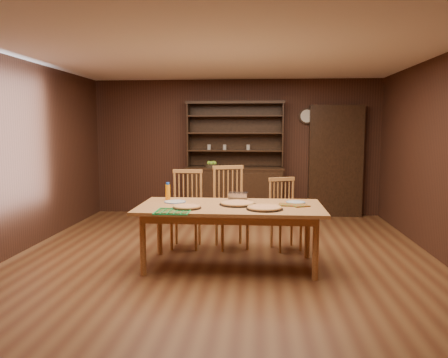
# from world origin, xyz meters

# --- Properties ---
(floor) EXTENTS (6.00, 6.00, 0.00)m
(floor) POSITION_xyz_m (0.00, 0.00, 0.00)
(floor) COLOR brown
(floor) RESTS_ON ground
(room_shell) EXTENTS (6.00, 6.00, 6.00)m
(room_shell) POSITION_xyz_m (0.00, 0.00, 1.58)
(room_shell) COLOR white
(room_shell) RESTS_ON floor
(china_hutch) EXTENTS (1.84, 0.52, 2.17)m
(china_hutch) POSITION_xyz_m (-0.00, 2.75, 0.60)
(china_hutch) COLOR #311C10
(china_hutch) RESTS_ON floor
(doorway) EXTENTS (1.00, 0.18, 2.10)m
(doorway) POSITION_xyz_m (1.90, 2.90, 1.05)
(doorway) COLOR #311C10
(doorway) RESTS_ON floor
(wall_clock) EXTENTS (0.30, 0.05, 0.30)m
(wall_clock) POSITION_xyz_m (1.35, 2.96, 1.90)
(wall_clock) COLOR #311C10
(wall_clock) RESTS_ON room_shell
(dining_table) EXTENTS (2.20, 1.10, 0.75)m
(dining_table) POSITION_xyz_m (0.12, -0.31, 0.68)
(dining_table) COLOR #CC8347
(dining_table) RESTS_ON floor
(chair_left) EXTENTS (0.45, 0.43, 1.09)m
(chair_left) POSITION_xyz_m (-0.56, 0.56, 0.58)
(chair_left) COLOR #BC7440
(chair_left) RESTS_ON floor
(chair_center) EXTENTS (0.59, 0.58, 1.14)m
(chair_center) POSITION_xyz_m (0.05, 0.59, 0.61)
(chair_center) COLOR #BC7440
(chair_center) RESTS_ON floor
(chair_right) EXTENTS (0.52, 0.51, 0.99)m
(chair_right) POSITION_xyz_m (0.81, 0.56, 0.52)
(chair_right) COLOR #BC7440
(chair_right) RESTS_ON floor
(pizza_left) EXTENTS (0.34, 0.34, 0.04)m
(pizza_left) POSITION_xyz_m (-0.37, -0.55, 0.77)
(pizza_left) COLOR black
(pizza_left) RESTS_ON dining_table
(pizza_right) EXTENTS (0.42, 0.42, 0.04)m
(pizza_right) POSITION_xyz_m (0.53, -0.54, 0.77)
(pizza_right) COLOR black
(pizza_right) RESTS_ON dining_table
(pizza_center) EXTENTS (0.45, 0.45, 0.04)m
(pizza_center) POSITION_xyz_m (0.20, -0.27, 0.77)
(pizza_center) COLOR black
(pizza_center) RESTS_ON dining_table
(cooling_rack) EXTENTS (0.41, 0.41, 0.02)m
(cooling_rack) POSITION_xyz_m (-0.49, -0.78, 0.76)
(cooling_rack) COLOR #0B953D
(cooling_rack) RESTS_ON dining_table
(plate_left) EXTENTS (0.27, 0.27, 0.02)m
(plate_left) POSITION_xyz_m (-0.58, -0.16, 0.76)
(plate_left) COLOR beige
(plate_left) RESTS_ON dining_table
(plate_right) EXTENTS (0.24, 0.24, 0.02)m
(plate_right) POSITION_xyz_m (0.92, -0.08, 0.76)
(plate_right) COLOR beige
(plate_right) RESTS_ON dining_table
(foil_dish) EXTENTS (0.25, 0.19, 0.10)m
(foil_dish) POSITION_xyz_m (0.19, 0.09, 0.80)
(foil_dish) COLOR silver
(foil_dish) RESTS_ON dining_table
(juice_bottle) EXTENTS (0.06, 0.06, 0.23)m
(juice_bottle) POSITION_xyz_m (-0.72, 0.05, 0.86)
(juice_bottle) COLOR orange
(juice_bottle) RESTS_ON dining_table
(pot_holder_a) EXTENTS (0.26, 0.26, 0.01)m
(pot_holder_a) POSITION_xyz_m (0.94, -0.29, 0.76)
(pot_holder_a) COLOR #A41F12
(pot_holder_a) RESTS_ON dining_table
(pot_holder_b) EXTENTS (0.20, 0.20, 0.01)m
(pot_holder_b) POSITION_xyz_m (0.79, -0.26, 0.76)
(pot_holder_b) COLOR #A41F12
(pot_holder_b) RESTS_ON dining_table
(fruit_bowl) EXTENTS (0.27, 0.27, 0.12)m
(fruit_bowl) POSITION_xyz_m (-0.44, 2.69, 0.98)
(fruit_bowl) COLOR black
(fruit_bowl) RESTS_ON china_hutch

